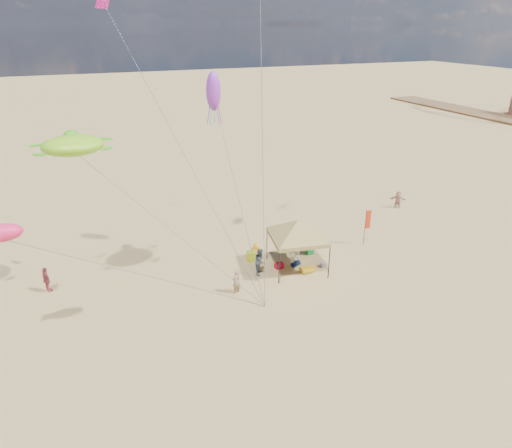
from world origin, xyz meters
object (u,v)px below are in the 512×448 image
Objects in this scene: canopy_tent at (298,222)px; person_far_c at (398,199)px; beach_cart at (308,270)px; cooler_red at (279,266)px; cooler_blue at (316,241)px; person_near_c at (297,249)px; person_far_a at (47,280)px; chair_yellow at (251,257)px; chair_green at (309,249)px; person_near_b at (260,261)px; feather_flag at (367,222)px; person_near_a at (236,281)px.

canopy_tent is 4.13× the size of person_far_c.
person_far_c is (12.52, 6.72, 0.57)m from beach_cart.
cooler_red is 1.00× the size of cooler_blue.
person_far_a is (-15.38, 2.33, -0.02)m from person_near_c.
cooler_blue is 4.26m from beach_cart.
person_far_c is at bearing 28.23° from beach_cart.
chair_yellow is (-2.37, 1.99, -2.97)m from canopy_tent.
chair_green is at bearing 58.51° from beach_cart.
person_near_b is at bearing -125.17° from person_far_c.
canopy_tent is 14.46m from person_far_c.
person_near_a is at bearing -168.24° from feather_flag.
feather_flag reaches higher than person_near_c.
canopy_tent is 9.07× the size of chair_green.
person_near_a is 18.95m from person_far_c.
cooler_red is 1.73m from person_near_c.
feather_flag is 8.63m from person_near_b.
person_far_a is at bearing -18.38° from person_near_c.
person_near_c is at bearing -123.45° from person_far_c.
feather_flag is at bearing 9.71° from canopy_tent.
chair_yellow is at bearing -30.00° from person_near_c.
canopy_tent is 4.17× the size of person_near_a.
chair_green is 0.44× the size of person_far_a.
cooler_red is at bearing -123.81° from person_far_c.
cooler_red and cooler_blue have the same top height.
chair_green is 0.46× the size of person_near_a.
feather_flag reaches higher than person_far_a.
cooler_red is 0.77× the size of chair_green.
person_near_b is at bearing -126.75° from person_far_a.
cooler_red is 3.02m from chair_green.
chair_green is (2.82, 1.04, 0.16)m from cooler_red.
person_near_a is 2.65m from person_near_b.
person_far_c is at bearing 21.91° from chair_green.
feather_flag reaches higher than chair_yellow.
person_near_a is at bearing 12.79° from person_near_c.
feather_flag is at bearing -5.55° from chair_green.
person_near_b is (-2.43, 0.29, -2.44)m from canopy_tent.
canopy_tent is at bearing -140.56° from chair_green.
person_near_c reaches higher than person_far_c.
person_far_a is (-17.89, 0.65, 0.61)m from cooler_blue.
person_near_b reaches higher than person_near_c.
person_far_a is at bearing 177.92° from cooler_blue.
chair_green is 1.00× the size of chair_yellow.
person_near_a is (-5.04, -0.42, 0.56)m from beach_cart.
chair_yellow is (-8.48, 0.94, -1.50)m from feather_flag.
beach_cart is at bearing -162.31° from feather_flag.
feather_flag is 3.92× the size of chair_yellow.
chair_yellow is 12.59m from person_far_a.
person_near_c is at bearing -20.22° from chair_yellow.
feather_flag is 5.72m from person_near_c.
cooler_blue is at bearing 6.64° from chair_yellow.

